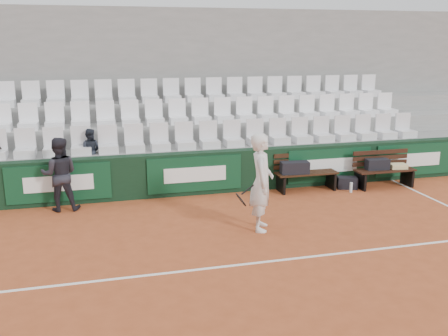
{
  "coord_description": "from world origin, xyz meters",
  "views": [
    {
      "loc": [
        -2.34,
        -7.1,
        3.51
      ],
      "look_at": [
        0.12,
        2.4,
        1.0
      ],
      "focal_mm": 40.0,
      "sensor_mm": 36.0,
      "label": 1
    }
  ],
  "objects_px": {
    "sports_bag_left": "(295,168)",
    "water_bottle_near": "(261,190)",
    "bench_right": "(384,178)",
    "sports_bag_right": "(377,164)",
    "sports_bag_ground": "(347,183)",
    "tennis_player": "(261,182)",
    "water_bottle_far": "(351,187)",
    "bench_left": "(306,181)",
    "ball_kid": "(60,174)",
    "spectator_c": "(89,131)"
  },
  "relations": [
    {
      "from": "water_bottle_near",
      "to": "water_bottle_far",
      "type": "distance_m",
      "value": 2.17
    },
    {
      "from": "ball_kid",
      "to": "sports_bag_ground",
      "type": "bearing_deg",
      "value": -177.34
    },
    {
      "from": "water_bottle_far",
      "to": "bench_right",
      "type": "bearing_deg",
      "value": 11.75
    },
    {
      "from": "water_bottle_near",
      "to": "sports_bag_right",
      "type": "bearing_deg",
      "value": -0.53
    },
    {
      "from": "bench_right",
      "to": "sports_bag_ground",
      "type": "bearing_deg",
      "value": 173.21
    },
    {
      "from": "bench_left",
      "to": "tennis_player",
      "type": "relative_size",
      "value": 0.8
    },
    {
      "from": "sports_bag_left",
      "to": "spectator_c",
      "type": "xyz_separation_m",
      "value": [
        -4.67,
        0.95,
        0.92
      ]
    },
    {
      "from": "water_bottle_near",
      "to": "ball_kid",
      "type": "xyz_separation_m",
      "value": [
        -4.44,
        0.12,
        0.66
      ]
    },
    {
      "from": "bench_right",
      "to": "sports_bag_ground",
      "type": "xyz_separation_m",
      "value": [
        -0.94,
        0.11,
        -0.08
      ]
    },
    {
      "from": "bench_left",
      "to": "water_bottle_near",
      "type": "height_order",
      "value": "bench_left"
    },
    {
      "from": "water_bottle_near",
      "to": "ball_kid",
      "type": "height_order",
      "value": "ball_kid"
    },
    {
      "from": "sports_bag_left",
      "to": "sports_bag_right",
      "type": "distance_m",
      "value": 2.11
    },
    {
      "from": "sports_bag_left",
      "to": "water_bottle_near",
      "type": "distance_m",
      "value": 0.98
    },
    {
      "from": "sports_bag_left",
      "to": "ball_kid",
      "type": "bearing_deg",
      "value": 179.96
    },
    {
      "from": "sports_bag_right",
      "to": "spectator_c",
      "type": "distance_m",
      "value": 6.93
    },
    {
      "from": "bench_right",
      "to": "water_bottle_near",
      "type": "relative_size",
      "value": 5.91
    },
    {
      "from": "sports_bag_left",
      "to": "tennis_player",
      "type": "distance_m",
      "value": 2.65
    },
    {
      "from": "water_bottle_near",
      "to": "bench_right",
      "type": "bearing_deg",
      "value": -1.25
    },
    {
      "from": "sports_bag_left",
      "to": "water_bottle_far",
      "type": "bearing_deg",
      "value": -16.89
    },
    {
      "from": "ball_kid",
      "to": "spectator_c",
      "type": "relative_size",
      "value": 1.54
    },
    {
      "from": "bench_right",
      "to": "sports_bag_right",
      "type": "distance_m",
      "value": 0.41
    },
    {
      "from": "sports_bag_ground",
      "to": "ball_kid",
      "type": "height_order",
      "value": "ball_kid"
    },
    {
      "from": "bench_right",
      "to": "water_bottle_far",
      "type": "bearing_deg",
      "value": -168.25
    },
    {
      "from": "sports_bag_left",
      "to": "water_bottle_near",
      "type": "height_order",
      "value": "sports_bag_left"
    },
    {
      "from": "ball_kid",
      "to": "spectator_c",
      "type": "bearing_deg",
      "value": -120.63
    },
    {
      "from": "bench_right",
      "to": "sports_bag_left",
      "type": "relative_size",
      "value": 2.25
    },
    {
      "from": "sports_bag_left",
      "to": "bench_right",
      "type": "bearing_deg",
      "value": -4.56
    },
    {
      "from": "bench_left",
      "to": "water_bottle_far",
      "type": "height_order",
      "value": "bench_left"
    },
    {
      "from": "sports_bag_ground",
      "to": "water_bottle_far",
      "type": "relative_size",
      "value": 1.93
    },
    {
      "from": "water_bottle_near",
      "to": "water_bottle_far",
      "type": "relative_size",
      "value": 1.04
    },
    {
      "from": "sports_bag_left",
      "to": "spectator_c",
      "type": "height_order",
      "value": "spectator_c"
    },
    {
      "from": "sports_bag_right",
      "to": "tennis_player",
      "type": "height_order",
      "value": "tennis_player"
    },
    {
      "from": "bench_right",
      "to": "sports_bag_ground",
      "type": "height_order",
      "value": "bench_right"
    },
    {
      "from": "tennis_player",
      "to": "sports_bag_left",
      "type": "bearing_deg",
      "value": 53.73
    },
    {
      "from": "sports_bag_ground",
      "to": "bench_right",
      "type": "bearing_deg",
      "value": -6.79
    },
    {
      "from": "sports_bag_left",
      "to": "tennis_player",
      "type": "relative_size",
      "value": 0.36
    },
    {
      "from": "sports_bag_right",
      "to": "ball_kid",
      "type": "bearing_deg",
      "value": 178.87
    },
    {
      "from": "spectator_c",
      "to": "tennis_player",
      "type": "bearing_deg",
      "value": 150.1
    },
    {
      "from": "water_bottle_far",
      "to": "spectator_c",
      "type": "xyz_separation_m",
      "value": [
        -5.96,
        1.34,
        1.39
      ]
    },
    {
      "from": "water_bottle_far",
      "to": "spectator_c",
      "type": "bearing_deg",
      "value": 167.33
    },
    {
      "from": "sports_bag_ground",
      "to": "water_bottle_far",
      "type": "xyz_separation_m",
      "value": [
        -0.07,
        -0.32,
        -0.02
      ]
    },
    {
      "from": "sports_bag_right",
      "to": "sports_bag_ground",
      "type": "height_order",
      "value": "sports_bag_right"
    },
    {
      "from": "bench_left",
      "to": "ball_kid",
      "type": "bearing_deg",
      "value": -179.64
    },
    {
      "from": "bench_left",
      "to": "sports_bag_ground",
      "type": "bearing_deg",
      "value": -6.13
    },
    {
      "from": "sports_bag_left",
      "to": "sports_bag_ground",
      "type": "distance_m",
      "value": 1.44
    },
    {
      "from": "sports_bag_left",
      "to": "water_bottle_near",
      "type": "bearing_deg",
      "value": -172.41
    },
    {
      "from": "sports_bag_right",
      "to": "tennis_player",
      "type": "distance_m",
      "value": 4.18
    },
    {
      "from": "sports_bag_right",
      "to": "ball_kid",
      "type": "relative_size",
      "value": 0.35
    },
    {
      "from": "water_bottle_near",
      "to": "sports_bag_left",
      "type": "bearing_deg",
      "value": 7.59
    },
    {
      "from": "bench_right",
      "to": "bench_left",
      "type": "bearing_deg",
      "value": 173.56
    }
  ]
}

